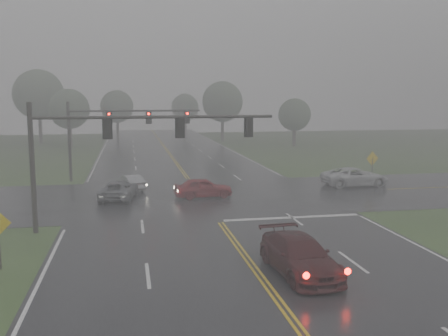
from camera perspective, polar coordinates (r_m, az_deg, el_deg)
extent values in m
plane|color=#2C441D|center=(16.45, 8.90, -18.18)|extent=(180.00, 180.00, 0.00)
cube|color=black|center=(35.00, -2.19, -3.91)|extent=(18.00, 160.00, 0.02)
cube|color=black|center=(36.94, -2.65, -3.27)|extent=(120.00, 14.00, 0.02)
cube|color=silver|center=(30.71, 7.78, -5.67)|extent=(8.50, 0.50, 0.01)
imported|color=#34090B|center=(21.36, 8.58, -11.86)|extent=(2.52, 5.41, 1.53)
imported|color=maroon|center=(36.53, -2.38, -3.40)|extent=(4.34, 1.99, 1.44)
imported|color=#94979B|center=(40.17, -10.62, -2.48)|extent=(2.43, 3.91, 1.22)
imported|color=#5B5D62|center=(36.74, -11.90, -3.50)|extent=(3.03, 5.14, 1.34)
imported|color=silver|center=(42.61, 14.70, -2.01)|extent=(5.56, 2.72, 1.52)
cylinder|color=black|center=(28.37, -21.05, -0.06)|extent=(0.27, 0.27, 7.01)
cylinder|color=black|center=(28.14, -21.33, 5.45)|extent=(0.18, 0.18, 0.78)
cylinder|color=black|center=(27.72, -7.77, 5.79)|extent=(13.15, 0.18, 0.18)
cube|color=black|center=(27.73, -13.20, 4.44)|extent=(0.33, 0.27, 1.02)
cube|color=black|center=(27.89, -13.19, 4.46)|extent=(0.54, 0.03, 1.22)
cube|color=black|center=(27.85, -5.04, 4.64)|extent=(0.33, 0.27, 1.02)
cube|color=black|center=(28.01, -5.07, 4.65)|extent=(0.54, 0.03, 1.22)
cube|color=black|center=(28.52, 2.90, 4.74)|extent=(0.33, 0.27, 1.02)
cube|color=black|center=(28.67, 2.83, 4.75)|extent=(0.54, 0.03, 1.22)
cylinder|color=black|center=(45.25, -17.25, 2.88)|extent=(0.27, 0.27, 6.91)
cylinder|color=black|center=(45.11, -17.40, 6.29)|extent=(0.17, 0.17, 0.77)
cylinder|color=black|center=(44.82, -10.09, 6.46)|extent=(11.41, 0.17, 0.17)
cube|color=black|center=(44.87, -13.00, 5.64)|extent=(0.33, 0.27, 1.01)
cube|color=black|center=(45.02, -12.99, 5.65)|extent=(0.53, 0.03, 1.20)
cylinder|color=#FF0C05|center=(44.70, -13.02, 6.04)|extent=(0.21, 0.06, 0.21)
cube|color=black|center=(44.87, -8.60, 5.76)|extent=(0.33, 0.27, 1.01)
cube|color=black|center=(45.03, -8.61, 5.76)|extent=(0.53, 0.03, 1.20)
cylinder|color=#FF0C05|center=(44.71, -8.60, 6.15)|extent=(0.21, 0.06, 0.21)
cube|color=black|center=(45.14, -4.24, 5.84)|extent=(0.33, 0.27, 1.01)
cube|color=black|center=(45.29, -4.26, 5.84)|extent=(0.53, 0.03, 1.20)
cylinder|color=#FF0C05|center=(44.97, -4.22, 6.23)|extent=(0.21, 0.06, 0.21)
cylinder|color=black|center=(23.36, -24.26, -8.18)|extent=(0.07, 0.07, 2.01)
cylinder|color=black|center=(43.07, 16.55, -0.45)|extent=(0.08, 0.08, 2.26)
cube|color=#E3BB0D|center=(42.96, 16.59, 1.05)|extent=(1.17, 0.29, 1.19)
cylinder|color=#372C24|center=(76.22, -17.15, 3.46)|extent=(0.50, 0.50, 3.26)
sphere|color=#30452E|center=(76.03, -17.27, 6.46)|extent=(5.80, 5.80, 5.80)
cylinder|color=#372C24|center=(84.00, -0.19, 4.40)|extent=(0.53, 0.53, 3.82)
sphere|color=#30452E|center=(83.84, -0.19, 7.59)|extent=(6.79, 6.79, 6.79)
cylinder|color=#372C24|center=(91.88, -12.06, 4.37)|extent=(0.52, 0.52, 3.30)
sphere|color=#30452E|center=(91.72, -12.14, 6.89)|extent=(5.86, 5.86, 5.86)
cylinder|color=#372C24|center=(75.92, 8.02, 3.53)|extent=(0.55, 0.55, 2.74)
sphere|color=#30452E|center=(75.74, 8.07, 6.06)|extent=(4.88, 4.88, 4.88)
cylinder|color=#372C24|center=(86.04, -20.25, 4.22)|extent=(0.55, 0.55, 4.50)
sphere|color=#30452E|center=(85.89, -20.43, 7.88)|extent=(8.00, 8.00, 8.00)
cylinder|color=#372C24|center=(101.55, -4.45, 4.80)|extent=(0.58, 0.58, 3.09)
sphere|color=#30452E|center=(101.41, -4.48, 6.94)|extent=(5.50, 5.50, 5.50)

